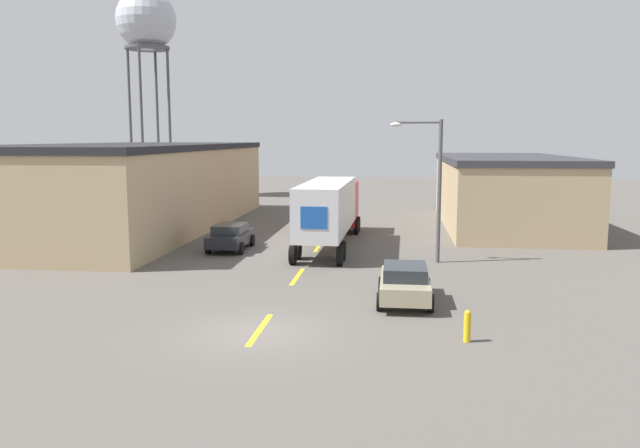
{
  "coord_description": "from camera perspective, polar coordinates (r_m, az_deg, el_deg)",
  "views": [
    {
      "loc": [
        4.33,
        -19.05,
        6.25
      ],
      "look_at": [
        0.67,
        11.24,
        2.0
      ],
      "focal_mm": 35.0,
      "sensor_mm": 36.0,
      "label": 1
    }
  ],
  "objects": [
    {
      "name": "warehouse_right",
      "position": [
        45.86,
        16.53,
        2.89
      ],
      "size": [
        8.49,
        18.45,
        4.96
      ],
      "color": "tan",
      "rests_on": "ground_plane"
    },
    {
      "name": "street_lamp",
      "position": [
        31.46,
        10.28,
        4.06
      ],
      "size": [
        2.58,
        0.32,
        7.13
      ],
      "color": "#4C4C51",
      "rests_on": "ground_plane"
    },
    {
      "name": "fire_hydrant",
      "position": [
        19.93,
        13.32,
        -9.07
      ],
      "size": [
        0.22,
        0.22,
        1.0
      ],
      "color": "gold",
      "rests_on": "ground_plane"
    },
    {
      "name": "parked_car_right_near",
      "position": [
        24.04,
        7.76,
        -5.32
      ],
      "size": [
        2.05,
        4.2,
        1.46
      ],
      "color": "tan",
      "rests_on": "ground_plane"
    },
    {
      "name": "water_tower",
      "position": [
        69.5,
        -15.6,
        17.3
      ],
      "size": [
        6.12,
        6.12,
        21.25
      ],
      "color": "#47474C",
      "rests_on": "ground_plane"
    },
    {
      "name": "road_centerline",
      "position": [
        28.35,
        -2.08,
        -4.81
      ],
      "size": [
        0.2,
        19.3,
        0.01
      ],
      "color": "yellow",
      "rests_on": "ground_plane"
    },
    {
      "name": "ground_plane",
      "position": [
        20.51,
        -5.72,
        -9.85
      ],
      "size": [
        160.0,
        160.0,
        0.0
      ],
      "primitive_type": "plane",
      "color": "#56514C"
    },
    {
      "name": "parked_car_left_far",
      "position": [
        35.19,
        -8.17,
        -1.11
      ],
      "size": [
        2.05,
        4.2,
        1.46
      ],
      "color": "black",
      "rests_on": "ground_plane"
    },
    {
      "name": "semi_truck",
      "position": [
        36.15,
        0.97,
        1.61
      ],
      "size": [
        2.83,
        13.44,
        3.8
      ],
      "rotation": [
        0.0,
        0.0,
        -0.02
      ],
      "color": "#B21919",
      "rests_on": "ground_plane"
    },
    {
      "name": "warehouse_left",
      "position": [
        45.09,
        -16.89,
        3.33
      ],
      "size": [
        12.08,
        28.1,
        5.81
      ],
      "color": "tan",
      "rests_on": "ground_plane"
    }
  ]
}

